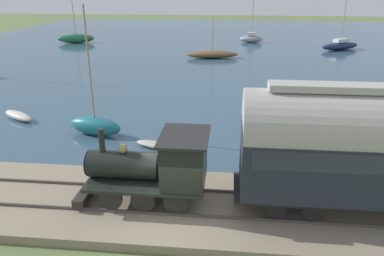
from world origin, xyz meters
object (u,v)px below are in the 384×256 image
Objects in this scene: steam_locomotive at (159,164)px; sailboat_navy at (340,45)px; sailboat_teal at (95,125)px; sailboat_gray at (251,38)px; rowboat_mid_harbor at (18,116)px; rowboat_near_shore at (159,145)px; passenger_coach at (382,146)px; sailboat_green at (76,38)px; sailboat_brown at (212,54)px.

sailboat_navy reaches higher than steam_locomotive.
steam_locomotive is 9.28m from sailboat_teal.
rowboat_mid_harbor is (-36.86, 17.13, -0.38)m from sailboat_gray.
rowboat_near_shore is (-1.59, -4.17, -0.44)m from sailboat_teal.
sailboat_teal is 6.47m from rowboat_mid_harbor.
sailboat_teal is 40.51m from sailboat_gray.
sailboat_gray reaches higher than passenger_coach.
passenger_coach is 46.57m from sailboat_gray.
sailboat_green reaches higher than passenger_coach.
sailboat_green is at bearing 55.94° from sailboat_brown.
rowboat_mid_harbor is at bearing 88.96° from rowboat_near_shore.
sailboat_green is (43.16, 20.95, -1.30)m from steam_locomotive.
rowboat_near_shore is 10.92m from rowboat_mid_harbor.
sailboat_green is 1.01× the size of sailboat_gray.
rowboat_mid_harbor is at bearing 144.64° from sailboat_brown.
sailboat_teal reaches higher than rowboat_near_shore.
sailboat_brown is 27.14m from rowboat_near_shore.
steam_locomotive is 44.48m from sailboat_navy.
sailboat_navy is (40.86, -9.47, -2.55)m from passenger_coach.
rowboat_near_shore is 1.01× the size of rowboat_mid_harbor.
sailboat_navy reaches higher than rowboat_near_shore.
sailboat_brown reaches higher than rowboat_near_shore.
rowboat_mid_harbor is (-23.38, 11.83, -0.20)m from sailboat_brown.
sailboat_green is (10.19, 21.34, 0.26)m from sailboat_brown.
sailboat_brown is at bearing 15.52° from rowboat_near_shore.
steam_locomotive reaches higher than rowboat_mid_harbor.
rowboat_near_shore is at bearing 57.51° from passenger_coach.
sailboat_navy is at bearing -9.30° from rowboat_near_shore.
sailboat_teal reaches higher than rowboat_mid_harbor.
sailboat_brown is at bearing -0.68° from steam_locomotive.
steam_locomotive is 1.74× the size of rowboat_near_shore.
sailboat_brown is 23.65m from sailboat_green.
sailboat_green is (43.16, 29.00, -2.42)m from passenger_coach.
sailboat_green is at bearing 103.74° from sailboat_gray.
steam_locomotive is 15.03m from rowboat_mid_harbor.
rowboat_near_shore is (-34.99, 18.69, -0.42)m from sailboat_navy.
rowboat_mid_harbor is (3.71, 10.27, 0.09)m from rowboat_near_shore.
sailboat_green is 3.12× the size of rowboat_mid_harbor.
sailboat_green reaches higher than sailboat_teal.
sailboat_teal is (-25.50, 5.73, 0.15)m from sailboat_brown.
passenger_coach is at bearing -84.75° from rowboat_mid_harbor.
rowboat_mid_harbor is (9.58, 11.44, -1.76)m from steam_locomotive.
sailboat_brown is at bearing 0.78° from sailboat_teal.
sailboat_teal reaches higher than steam_locomotive.
sailboat_green is at bearing 56.19° from sailboat_navy.
sailboat_green is 3.09× the size of rowboat_near_shore.
sailboat_green is 38.54m from sailboat_navy.
sailboat_navy is (33.40, -22.86, -0.03)m from sailboat_teal.
sailboat_navy is 2.35× the size of rowboat_near_shore.
sailboat_gray is at bearing 2.92° from passenger_coach.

